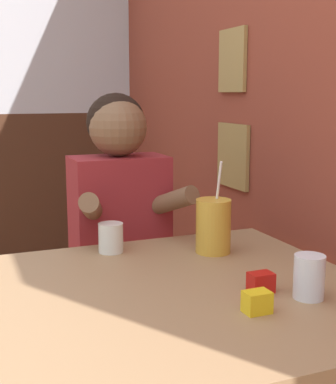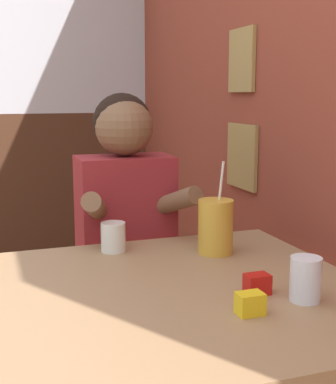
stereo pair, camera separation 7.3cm
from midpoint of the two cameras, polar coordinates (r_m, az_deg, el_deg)
name	(u,v)px [view 1 (the left image)]	position (r m, az deg, el deg)	size (l,w,h in m)	color
brick_wall_right	(231,62)	(2.33, 5.82, 13.62)	(0.08, 4.61, 2.70)	brown
main_table	(178,311)	(1.40, -0.51, -12.63)	(1.00, 0.95, 0.73)	#93704C
person_seated	(120,251)	(1.99, -6.19, -6.30)	(0.42, 0.41, 1.22)	maroon
cocktail_pitcher	(213,226)	(1.66, 3.60, -3.63)	(0.11, 0.11, 0.29)	gold
glass_near_pitcher	(309,277)	(1.34, 13.30, -8.80)	(0.08, 0.08, 0.11)	silver
glass_center	(111,238)	(1.68, -7.37, -4.87)	(0.08, 0.08, 0.09)	silver
condiment_ketchup	(261,283)	(1.36, 8.35, -9.54)	(0.06, 0.04, 0.05)	#B7140F
condiment_mustard	(257,302)	(1.24, 7.78, -11.57)	(0.06, 0.04, 0.05)	yellow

